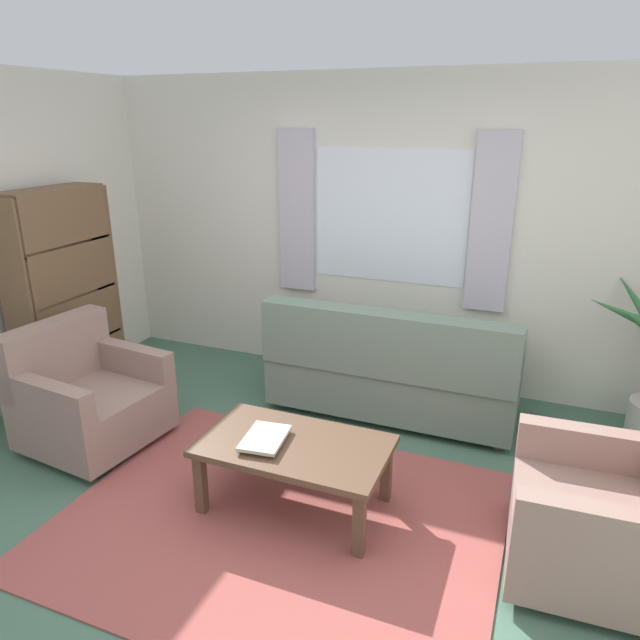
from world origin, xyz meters
The scene contains 10 objects.
ground_plane centered at (0.00, 0.00, 0.00)m, with size 6.24×6.24×0.00m, color #476B56.
wall_back centered at (0.00, 2.26, 1.30)m, with size 5.32×0.12×2.60m, color silver.
window_with_curtains centered at (0.00, 2.18, 1.45)m, with size 1.98×0.07×1.40m.
area_rug centered at (0.00, 0.00, 0.01)m, with size 2.49×1.98×0.01m, color #9E4C47.
couch centered at (0.25, 1.54, 0.37)m, with size 1.90×0.82×0.92m.
armchair_left centered at (-1.65, 0.30, 0.35)m, with size 0.91×0.92×0.88m.
armchair_right centered at (1.72, 0.25, 0.35)m, with size 0.86×0.88×0.88m.
coffee_table centered at (0.03, 0.17, 0.38)m, with size 1.10×0.64×0.44m.
book_stack_on_table centered at (-0.13, 0.10, 0.46)m, with size 0.27×0.36×0.04m.
bookshelf centered at (-2.35, 0.92, 0.77)m, with size 0.30×0.94×1.72m.
Camera 1 is at (1.28, -2.51, 2.24)m, focal length 32.52 mm.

